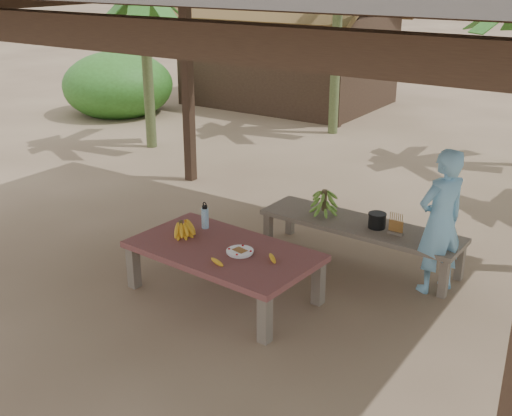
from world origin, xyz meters
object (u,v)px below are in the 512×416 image
Objects in this scene: bench at (360,228)px; plate at (240,252)px; work_table at (223,254)px; water_flask at (205,217)px; cooking_pot at (377,221)px; woman at (441,222)px; ripe_banana_bunch at (181,227)px.

plate is at bearing -110.04° from bench.
work_table is 6.60× the size of water_flask.
bench is at bearing 177.81° from cooking_pot.
water_flask is 0.19× the size of woman.
work_table is 10.34× the size of cooking_pot.
cooking_pot is 0.12× the size of woman.
plate is 1.43× the size of cooking_pot.
plate is 0.73m from water_flask.
work_table is at bearing -2.07° from ripe_banana_bunch.
ripe_banana_bunch is at bearing -131.34° from bench.
water_flask is (-0.45, 0.31, 0.18)m from work_table.
woman is at bearing 40.78° from plate.
woman reaches higher than work_table.
ripe_banana_bunch is 2.04m from cooking_pot.
work_table is at bearing -33.91° from water_flask.
water_flask is 1.79m from cooking_pot.
water_flask is at bearing -35.59° from woman.
bench is 1.53m from plate.
work_table is 0.84× the size of bench.
water_flask is (0.08, 0.29, 0.03)m from ripe_banana_bunch.
bench is 1.92m from ripe_banana_bunch.
ripe_banana_bunch is 0.30m from water_flask.
work_table is 0.22m from plate.
water_flask reaches higher than cooking_pot.
plate is 1.60m from cooking_pot.
plate is (0.20, -0.01, 0.08)m from work_table.
cooking_pot is (0.76, 1.41, 0.01)m from plate.
bench is at bearing 68.22° from plate.
work_table is 6.57× the size of ripe_banana_bunch.
woman reaches higher than ripe_banana_bunch.
cooking_pot reaches higher than bench.
ripe_banana_bunch is 1.58× the size of cooking_pot.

